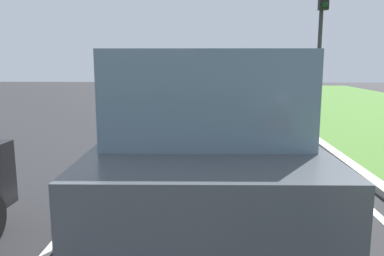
{
  "coord_description": "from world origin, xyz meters",
  "views": [
    {
      "loc": [
        1.14,
        4.09,
        2.19
      ],
      "look_at": [
        0.92,
        9.79,
        1.2
      ],
      "focal_mm": 36.43,
      "sensor_mm": 36.0,
      "label": 1
    }
  ],
  "objects": [
    {
      "name": "ground_plane",
      "position": [
        0.0,
        14.0,
        0.0
      ],
      "size": [
        60.0,
        60.0,
        0.0
      ],
      "primitive_type": "plane",
      "color": "#262628"
    },
    {
      "name": "lane_line_center",
      "position": [
        -0.7,
        14.0,
        0.0
      ],
      "size": [
        0.12,
        32.0,
        0.01
      ],
      "primitive_type": "cube",
      "color": "silver",
      "rests_on": "ground"
    },
    {
      "name": "lane_line_right_edge",
      "position": [
        3.6,
        14.0,
        0.0
      ],
      "size": [
        0.12,
        32.0,
        0.01
      ],
      "primitive_type": "cube",
      "color": "silver",
      "rests_on": "ground"
    },
    {
      "name": "curb_right",
      "position": [
        4.1,
        14.0,
        0.06
      ],
      "size": [
        0.24,
        48.0,
        0.12
      ],
      "primitive_type": "cube",
      "color": "#9E9B93",
      "rests_on": "ground"
    },
    {
      "name": "car_suv_ahead",
      "position": [
        1.11,
        8.46,
        1.17
      ],
      "size": [
        2.07,
        4.55,
        2.28
      ],
      "rotation": [
        0.0,
        0.0,
        0.03
      ],
      "color": "#474C51",
      "rests_on": "ground"
    },
    {
      "name": "traffic_light_near_right",
      "position": [
        5.05,
        18.01,
        3.42
      ],
      "size": [
        0.32,
        0.5,
        5.16
      ],
      "color": "#2D2D2D",
      "rests_on": "ground"
    }
  ]
}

